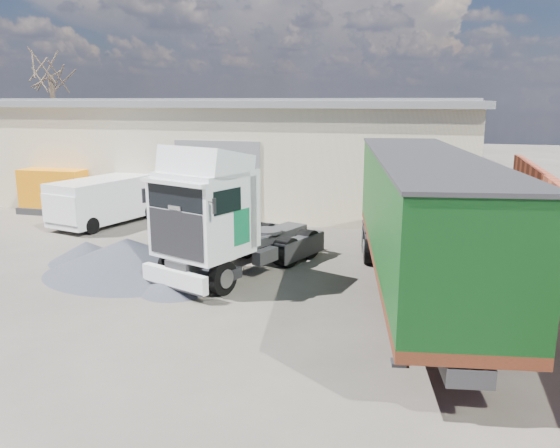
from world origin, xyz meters
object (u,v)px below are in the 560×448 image
(box_trailer, at_px, (421,213))
(orange_skip, at_px, (59,193))
(panel_van, at_px, (102,201))
(bare_tree, at_px, (49,60))
(tractor_unit, at_px, (221,223))

(box_trailer, relative_size, orange_skip, 3.55)
(box_trailer, height_order, panel_van, box_trailer)
(bare_tree, xyz_separation_m, box_trailer, (24.95, -17.79, -5.49))
(tractor_unit, distance_m, box_trailer, 5.86)
(tractor_unit, xyz_separation_m, orange_skip, (-11.33, 7.28, -0.81))
(bare_tree, distance_m, tractor_unit, 26.65)
(tractor_unit, height_order, orange_skip, tractor_unit)
(panel_van, bearing_deg, tractor_unit, -21.80)
(tractor_unit, bearing_deg, panel_van, 164.82)
(tractor_unit, bearing_deg, box_trailer, 16.74)
(bare_tree, bearing_deg, panel_van, -46.57)
(bare_tree, height_order, panel_van, bare_tree)
(panel_van, bearing_deg, orange_skip, 165.93)
(tractor_unit, xyz_separation_m, box_trailer, (5.81, -0.32, 0.70))
(panel_van, xyz_separation_m, orange_skip, (-3.59, 1.85, -0.11))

